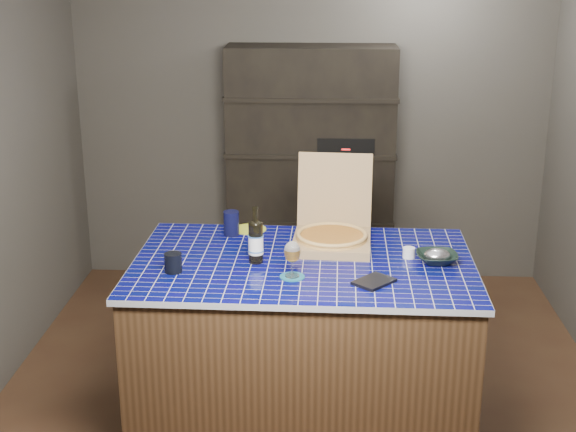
{
  "coord_description": "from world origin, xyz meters",
  "views": [
    {
      "loc": [
        0.09,
        -4.15,
        2.4
      ],
      "look_at": [
        -0.1,
        0.0,
        1.05
      ],
      "focal_mm": 50.0,
      "sensor_mm": 36.0,
      "label": 1
    }
  ],
  "objects_px": {
    "wine_glass": "(292,253)",
    "bowl": "(437,258)",
    "kitchen_island": "(303,345)",
    "pizza_box": "(332,234)",
    "mead_bottle": "(256,241)",
    "dvd_case": "(374,282)"
  },
  "relations": [
    {
      "from": "kitchen_island",
      "to": "dvd_case",
      "type": "bearing_deg",
      "value": -37.74
    },
    {
      "from": "dvd_case",
      "to": "mead_bottle",
      "type": "bearing_deg",
      "value": -160.65
    },
    {
      "from": "pizza_box",
      "to": "dvd_case",
      "type": "bearing_deg",
      "value": -65.69
    },
    {
      "from": "wine_glass",
      "to": "kitchen_island",
      "type": "bearing_deg",
      "value": 77.74
    },
    {
      "from": "mead_bottle",
      "to": "wine_glass",
      "type": "relative_size",
      "value": 1.65
    },
    {
      "from": "kitchen_island",
      "to": "pizza_box",
      "type": "height_order",
      "value": "pizza_box"
    },
    {
      "from": "kitchen_island",
      "to": "mead_bottle",
      "type": "bearing_deg",
      "value": -171.79
    },
    {
      "from": "dvd_case",
      "to": "bowl",
      "type": "xyz_separation_m",
      "value": [
        0.33,
        0.28,
        0.02
      ]
    },
    {
      "from": "bowl",
      "to": "pizza_box",
      "type": "bearing_deg",
      "value": 156.07
    },
    {
      "from": "kitchen_island",
      "to": "mead_bottle",
      "type": "xyz_separation_m",
      "value": [
        -0.24,
        -0.03,
        0.58
      ]
    },
    {
      "from": "kitchen_island",
      "to": "bowl",
      "type": "height_order",
      "value": "bowl"
    },
    {
      "from": "pizza_box",
      "to": "dvd_case",
      "type": "relative_size",
      "value": 2.78
    },
    {
      "from": "kitchen_island",
      "to": "mead_bottle",
      "type": "relative_size",
      "value": 5.95
    },
    {
      "from": "mead_bottle",
      "to": "wine_glass",
      "type": "bearing_deg",
      "value": -45.08
    },
    {
      "from": "kitchen_island",
      "to": "mead_bottle",
      "type": "distance_m",
      "value": 0.63
    },
    {
      "from": "kitchen_island",
      "to": "bowl",
      "type": "xyz_separation_m",
      "value": [
        0.67,
        0.01,
        0.49
      ]
    },
    {
      "from": "pizza_box",
      "to": "wine_glass",
      "type": "relative_size",
      "value": 2.92
    },
    {
      "from": "kitchen_island",
      "to": "wine_glass",
      "type": "distance_m",
      "value": 0.63
    },
    {
      "from": "mead_bottle",
      "to": "bowl",
      "type": "bearing_deg",
      "value": 2.24
    },
    {
      "from": "dvd_case",
      "to": "wine_glass",
      "type": "bearing_deg",
      "value": -145.61
    },
    {
      "from": "wine_glass",
      "to": "bowl",
      "type": "distance_m",
      "value": 0.76
    },
    {
      "from": "mead_bottle",
      "to": "dvd_case",
      "type": "relative_size",
      "value": 1.57
    }
  ]
}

